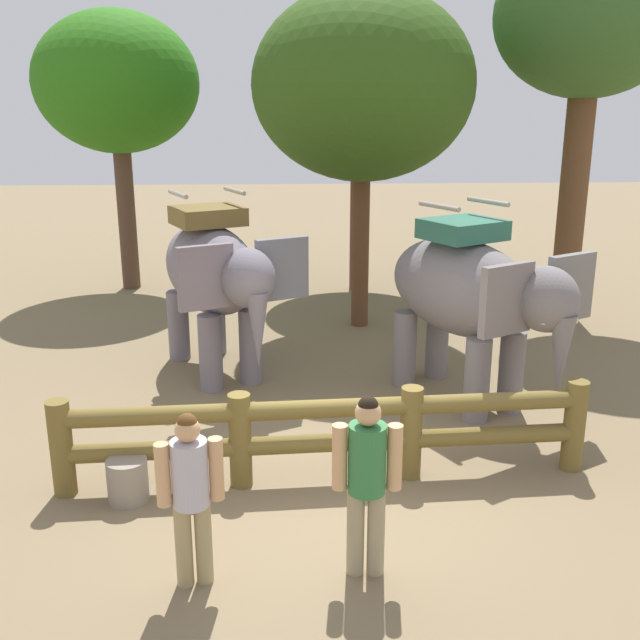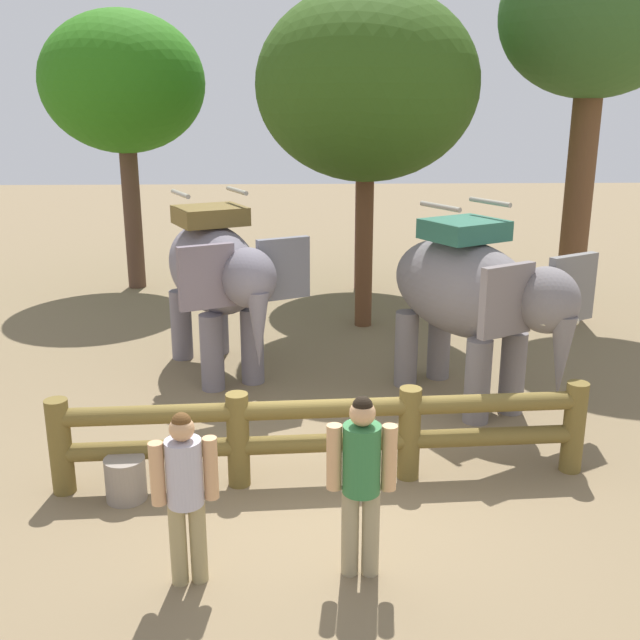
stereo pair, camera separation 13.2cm
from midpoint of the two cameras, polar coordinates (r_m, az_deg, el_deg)
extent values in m
plane|color=#7D694A|center=(8.20, 0.84, -12.58)|extent=(60.00, 60.00, 0.00)
cylinder|color=brown|center=(8.27, -18.92, -9.20)|extent=(0.24, 0.24, 1.05)
cylinder|color=brown|center=(8.02, -5.84, -9.17)|extent=(0.24, 0.24, 1.05)
cylinder|color=brown|center=(8.19, 7.35, -8.65)|extent=(0.24, 0.24, 1.05)
cylinder|color=brown|center=(8.75, 19.37, -7.79)|extent=(0.24, 0.24, 1.05)
cylinder|color=brown|center=(8.09, 0.82, -9.45)|extent=(5.55, 0.49, 0.20)
cylinder|color=brown|center=(7.92, 0.84, -6.84)|extent=(5.55, 0.49, 0.20)
cylinder|color=slate|center=(10.83, -4.89, -2.01)|extent=(0.33, 0.33, 1.12)
cylinder|color=slate|center=(10.63, -7.96, -2.47)|extent=(0.33, 0.33, 1.12)
cylinder|color=slate|center=(12.17, -7.56, 0.02)|extent=(0.33, 0.33, 1.12)
cylinder|color=slate|center=(12.00, -10.32, -0.36)|extent=(0.33, 0.33, 1.12)
ellipsoid|color=slate|center=(11.13, -7.95, 4.00)|extent=(2.07, 2.75, 1.30)
ellipsoid|color=slate|center=(9.73, -5.11, 3.26)|extent=(1.00, 1.06, 0.80)
cube|color=slate|center=(10.02, -2.46, 3.97)|extent=(0.72, 0.41, 0.84)
cube|color=slate|center=(9.63, -8.34, 3.30)|extent=(0.72, 0.41, 0.84)
cone|color=slate|center=(9.64, -4.36, -0.78)|extent=(0.30, 0.30, 1.02)
cube|color=brown|center=(10.98, -8.11, 7.98)|extent=(1.21, 1.16, 0.26)
cylinder|color=#A59E8C|center=(11.08, -6.07, 9.87)|extent=(0.38, 0.71, 0.07)
cylinder|color=#A59E8C|center=(10.81, -10.35, 9.53)|extent=(0.38, 0.71, 0.07)
cylinder|color=slate|center=(10.10, 14.96, -3.94)|extent=(0.33, 0.33, 1.11)
cylinder|color=slate|center=(9.70, 12.42, -4.63)|extent=(0.33, 0.33, 1.11)
cylinder|color=slate|center=(11.13, 9.49, -1.69)|extent=(0.33, 0.33, 1.11)
cylinder|color=slate|center=(10.76, 7.00, -2.22)|extent=(0.33, 0.33, 1.11)
ellipsoid|color=slate|center=(10.11, 11.17, 2.50)|extent=(2.18, 2.72, 1.29)
ellipsoid|color=slate|center=(9.07, 17.42, 1.48)|extent=(1.02, 1.07, 0.79)
cube|color=slate|center=(9.52, 19.16, 2.30)|extent=(0.70, 0.45, 0.83)
cube|color=slate|center=(8.74, 14.58, 1.48)|extent=(0.70, 0.45, 0.83)
cone|color=slate|center=(9.07, 18.43, -2.80)|extent=(0.30, 0.30, 1.02)
cone|color=beige|center=(9.10, 18.88, -0.09)|extent=(0.34, 0.24, 0.14)
cone|color=beige|center=(8.89, 17.65, -0.37)|extent=(0.34, 0.24, 0.14)
cube|color=#2C664F|center=(9.95, 11.42, 6.83)|extent=(1.23, 1.18, 0.26)
cylinder|color=#A59E8C|center=(10.19, 13.32, 8.83)|extent=(0.42, 0.69, 0.06)
cylinder|color=#A59E8C|center=(9.63, 9.63, 8.61)|extent=(0.42, 0.69, 0.06)
cylinder|color=#9C8E6B|center=(6.69, 4.50, -16.02)|extent=(0.15, 0.15, 0.80)
cylinder|color=#9C8E6B|center=(6.68, 2.92, -16.03)|extent=(0.15, 0.15, 0.80)
cylinder|color=#2F723C|center=(6.33, 3.83, -10.63)|extent=(0.34, 0.34, 0.61)
cylinder|color=tan|center=(6.34, 5.95, -10.50)|extent=(0.13, 0.13, 0.58)
cylinder|color=tan|center=(6.32, 1.71, -10.50)|extent=(0.13, 0.13, 0.58)
sphere|color=tan|center=(6.15, 3.91, -7.17)|extent=(0.22, 0.22, 0.22)
sphere|color=black|center=(6.13, 3.92, -6.65)|extent=(0.17, 0.17, 0.17)
cylinder|color=tan|center=(6.67, -8.77, -16.51)|extent=(0.14, 0.14, 0.76)
cylinder|color=tan|center=(6.66, -10.27, -16.62)|extent=(0.14, 0.14, 0.76)
cylinder|color=#B4AEBD|center=(6.33, -9.81, -11.49)|extent=(0.36, 0.36, 0.58)
cylinder|color=tan|center=(6.33, -7.81, -11.23)|extent=(0.12, 0.12, 0.55)
cylinder|color=tan|center=(6.32, -11.83, -11.50)|extent=(0.12, 0.12, 0.55)
sphere|color=tan|center=(6.15, -9.99, -8.24)|extent=(0.21, 0.21, 0.21)
sphere|color=#593819|center=(6.13, -10.02, -7.75)|extent=(0.16, 0.16, 0.16)
cylinder|color=brown|center=(16.10, 3.48, 7.85)|extent=(0.30, 0.30, 3.13)
ellipsoid|color=#225D26|center=(15.92, 3.65, 16.77)|extent=(3.40, 3.40, 2.89)
cylinder|color=brown|center=(16.69, -14.04, 8.21)|extent=(0.38, 0.38, 3.42)
ellipsoid|color=#2A6E14|center=(16.53, -14.70, 17.28)|extent=(3.37, 3.37, 2.87)
cylinder|color=brown|center=(14.52, 19.49, 8.74)|extent=(0.51, 0.51, 4.50)
ellipsoid|color=#345C25|center=(14.48, 20.77, 21.18)|extent=(3.30, 3.30, 2.80)
cylinder|color=brown|center=(13.36, 3.72, 6.20)|extent=(0.31, 0.31, 3.20)
ellipsoid|color=#2F5216|center=(13.15, 3.94, 17.59)|extent=(3.79, 3.79, 3.22)
cylinder|color=gray|center=(8.08, -14.27, -11.76)|extent=(0.42, 0.42, 0.46)
camera|label=1|loc=(0.07, -89.58, 0.12)|focal=41.57mm
camera|label=2|loc=(0.07, 90.42, -0.12)|focal=41.57mm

